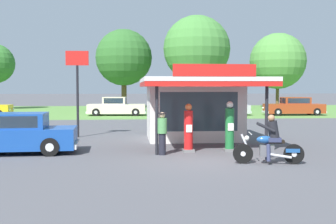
% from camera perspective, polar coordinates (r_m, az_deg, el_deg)
% --- Properties ---
extents(ground_plane, '(300.00, 300.00, 0.00)m').
position_cam_1_polar(ground_plane, '(14.65, 4.29, -6.27)').
color(ground_plane, '#4C4C51').
extents(grass_verge_strip, '(120.00, 24.00, 0.01)m').
position_cam_1_polar(grass_verge_strip, '(44.37, -2.11, 0.18)').
color(grass_verge_strip, '#56843D').
rests_on(grass_verge_strip, ground).
extents(service_station_kiosk, '(4.97, 6.89, 3.27)m').
position_cam_1_polar(service_station_kiosk, '(19.65, 3.61, 1.01)').
color(service_station_kiosk, silver).
rests_on(service_station_kiosk, ground).
extents(gas_pump_nearside, '(0.44, 0.44, 1.83)m').
position_cam_1_polar(gas_pump_nearside, '(16.04, 2.77, -2.43)').
color(gas_pump_nearside, slate).
rests_on(gas_pump_nearside, ground).
extents(gas_pump_offside, '(0.44, 0.44, 1.91)m').
position_cam_1_polar(gas_pump_offside, '(16.33, 8.30, -2.21)').
color(gas_pump_offside, slate).
rests_on(gas_pump_offside, ground).
extents(motorcycle_with_rider, '(2.23, 0.73, 1.58)m').
position_cam_1_polar(motorcycle_with_rider, '(13.90, 13.53, -4.14)').
color(motorcycle_with_rider, black).
rests_on(motorcycle_with_rider, ground).
extents(featured_classic_sedan, '(5.47, 2.06, 1.50)m').
position_cam_1_polar(featured_classic_sedan, '(16.70, -21.00, -2.90)').
color(featured_classic_sedan, '#19479E').
rests_on(featured_classic_sedan, ground).
extents(parked_car_back_row_centre, '(5.69, 2.25, 1.53)m').
position_cam_1_polar(parked_car_back_row_centre, '(37.08, 6.66, 0.61)').
color(parked_car_back_row_centre, '#B7B7BC').
rests_on(parked_car_back_row_centre, ground).
extents(parked_car_back_row_far_right, '(5.26, 2.27, 1.60)m').
position_cam_1_polar(parked_car_back_row_far_right, '(37.12, -6.96, 0.64)').
color(parked_car_back_row_far_right, beige).
rests_on(parked_car_back_row_far_right, ground).
extents(parked_car_back_row_far_left, '(5.32, 1.97, 1.58)m').
position_cam_1_polar(parked_car_back_row_far_left, '(38.84, 16.61, 0.66)').
color(parked_car_back_row_far_left, '#993819').
rests_on(parked_car_back_row_far_left, ground).
extents(bystander_strolling_foreground, '(0.34, 0.34, 1.55)m').
position_cam_1_polar(bystander_strolling_foreground, '(15.28, -0.78, -2.74)').
color(bystander_strolling_foreground, black).
rests_on(bystander_strolling_foreground, ground).
extents(tree_oak_left, '(7.42, 7.42, 10.42)m').
position_cam_1_polar(tree_oak_left, '(47.60, 3.88, 8.45)').
color(tree_oak_left, brown).
rests_on(tree_oak_left, ground).
extents(tree_oak_centre, '(6.45, 6.45, 9.09)m').
position_cam_1_polar(tree_oak_centre, '(49.20, -6.11, 7.07)').
color(tree_oak_centre, brown).
rests_on(tree_oak_centre, ground).
extents(tree_oak_far_left, '(6.68, 6.68, 8.92)m').
position_cam_1_polar(tree_oak_far_left, '(52.50, 14.61, 6.52)').
color(tree_oak_far_left, brown).
rests_on(tree_oak_far_left, ground).
extents(roadside_pole_sign, '(1.10, 0.12, 4.21)m').
position_cam_1_polar(roadside_pole_sign, '(21.14, -12.11, 4.54)').
color(roadside_pole_sign, black).
rests_on(roadside_pole_sign, ground).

